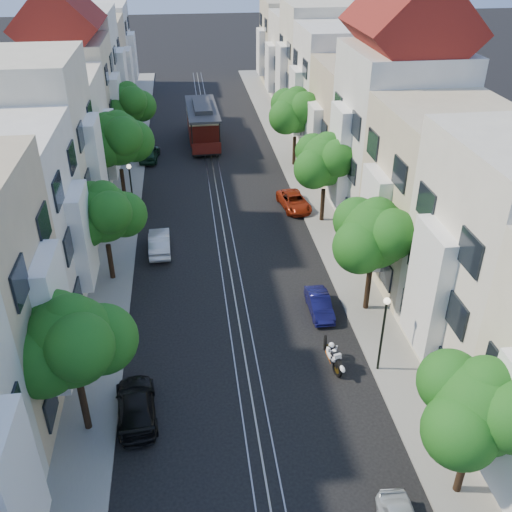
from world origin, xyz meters
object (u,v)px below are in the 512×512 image
object	(u,v)px
lamp_west	(131,183)
tree_e_d	(296,112)
tree_w_a	(73,343)
parked_car_e_far	(294,201)
tree_w_b	(104,215)
tree_e_a	(481,409)
cable_car	(203,122)
tree_e_c	(326,161)
tree_w_d	(129,104)
sportbike_rider	(333,355)
tree_w_c	(118,140)
parked_car_w_mid	(159,242)
parked_car_w_far	(149,153)
parked_car_e_mid	(320,304)
lamp_east	(384,324)
tree_e_b	(375,236)
parked_car_w_near	(136,405)

from	to	relation	value
lamp_west	tree_e_d	bearing A→B (deg)	33.50
tree_e_d	tree_w_a	world-z (taller)	tree_e_d
parked_car_e_far	tree_w_a	bearing A→B (deg)	-129.62
tree_w_b	parked_car_e_far	distance (m)	15.74
tree_e_a	cable_car	size ratio (longest dim) A/B	0.68
tree_e_c	tree_w_a	size ratio (longest dim) A/B	0.98
tree_w_d	parked_car_e_far	xyz separation A→B (m)	(12.74, -13.59, -4.04)
tree_e_c	sportbike_rider	distance (m)	16.30
tree_e_c	tree_w_c	world-z (taller)	tree_w_c
tree_w_a	parked_car_w_mid	distance (m)	15.91
parked_car_e_far	tree_w_c	bearing A→B (deg)	160.84
tree_e_d	parked_car_w_far	size ratio (longest dim) A/B	1.73
tree_e_d	tree_w_d	xyz separation A→B (m)	(-14.40, 5.00, -0.27)
cable_car	parked_car_e_mid	distance (m)	29.49
lamp_east	tree_e_d	bearing A→B (deg)	87.96
tree_e_a	tree_w_b	size ratio (longest dim) A/B	1.00
parked_car_e_far	parked_car_w_mid	xyz separation A→B (m)	(-10.00, -5.27, 0.08)
tree_w_c	sportbike_rider	world-z (taller)	tree_w_c
tree_e_d	parked_car_e_far	bearing A→B (deg)	-100.94
cable_car	tree_e_c	bearing A→B (deg)	-68.08
tree_e_b	parked_car_w_far	size ratio (longest dim) A/B	1.69
tree_e_d	cable_car	xyz separation A→B (m)	(-7.76, 7.09, -2.77)
tree_w_d	parked_car_w_far	distance (m)	4.66
lamp_east	tree_e_b	bearing A→B (deg)	79.07
parked_car_e_mid	parked_car_e_far	world-z (taller)	parked_car_e_far
sportbike_rider	tree_e_d	bearing A→B (deg)	67.63
tree_e_d	parked_car_e_mid	world-z (taller)	tree_e_d
tree_w_c	parked_car_e_far	xyz separation A→B (m)	(12.74, -2.59, -4.51)
tree_e_a	lamp_east	distance (m)	7.26
tree_e_c	tree_w_b	bearing A→B (deg)	-157.38
tree_w_b	parked_car_w_near	world-z (taller)	tree_w_b
tree_w_b	sportbike_rider	bearing A→B (deg)	-40.28
lamp_west	parked_car_w_near	xyz separation A→B (m)	(1.14, -19.49, -2.24)
cable_car	parked_car_w_mid	size ratio (longest dim) A/B	2.37
tree_e_d	tree_w_c	bearing A→B (deg)	-157.38
tree_e_c	lamp_west	size ratio (longest dim) A/B	1.57
tree_e_c	sportbike_rider	xyz separation A→B (m)	(-3.14, -15.55, -3.77)
tree_w_a	parked_car_w_near	world-z (taller)	tree_w_a
tree_e_d	parked_car_w_mid	world-z (taller)	tree_e_d
lamp_east	parked_car_w_near	bearing A→B (deg)	-172.61
tree_e_b	tree_e_d	world-z (taller)	tree_e_d
tree_w_c	parked_car_w_near	bearing A→B (deg)	-84.95
lamp_east	parked_car_e_far	size ratio (longest dim) A/B	1.04
tree_e_a	tree_e_b	world-z (taller)	tree_e_b
tree_w_a	lamp_west	bearing A→B (deg)	87.60
tree_w_d	lamp_east	size ratio (longest dim) A/B	1.57
lamp_east	parked_car_e_far	world-z (taller)	lamp_east
parked_car_e_far	parked_car_w_far	distance (m)	16.13
tree_w_b	cable_car	size ratio (longest dim) A/B	0.68
tree_e_d	parked_car_w_near	distance (m)	31.34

